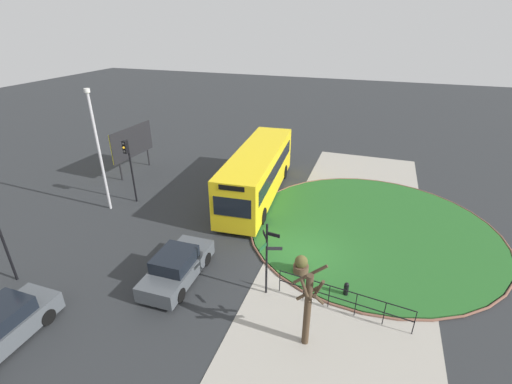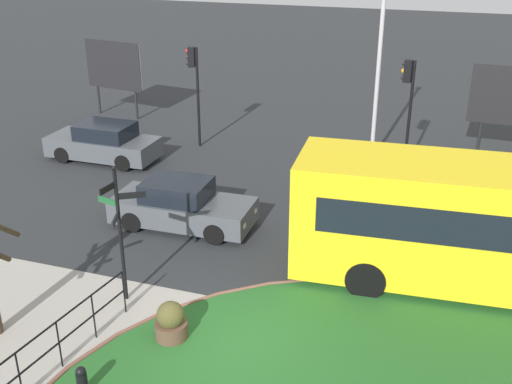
# 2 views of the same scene
# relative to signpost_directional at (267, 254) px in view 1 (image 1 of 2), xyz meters

# --- Properties ---
(ground) EXTENTS (120.00, 120.00, 0.00)m
(ground) POSITION_rel_signpost_directional_xyz_m (3.18, -0.96, -2.05)
(ground) COLOR #282B2D
(sidewalk_paving) EXTENTS (32.00, 7.73, 0.02)m
(sidewalk_paving) POSITION_rel_signpost_directional_xyz_m (3.18, -3.09, -2.04)
(sidewalk_paving) COLOR #9E998E
(sidewalk_paving) RESTS_ON ground
(grass_island) EXTENTS (13.70, 13.70, 0.10)m
(grass_island) POSITION_rel_signpost_directional_xyz_m (6.99, -4.06, -2.00)
(grass_island) COLOR #235B23
(grass_island) RESTS_ON ground
(grass_kerb_ring) EXTENTS (14.01, 14.01, 0.11)m
(grass_kerb_ring) POSITION_rel_signpost_directional_xyz_m (6.99, -4.06, -1.99)
(grass_kerb_ring) COLOR brown
(grass_kerb_ring) RESTS_ON ground
(signpost_directional) EXTENTS (1.16, 0.97, 3.52)m
(signpost_directional) POSITION_rel_signpost_directional_xyz_m (0.00, 0.00, 0.00)
(signpost_directional) COLOR black
(signpost_directional) RESTS_ON ground
(bollard_foreground) EXTENTS (0.21, 0.21, 0.71)m
(bollard_foreground) POSITION_rel_signpost_directional_xyz_m (0.93, -3.28, -1.68)
(bollard_foreground) COLOR black
(bollard_foreground) RESTS_ON ground
(railing_grass_edge) EXTENTS (0.69, 5.45, 1.14)m
(railing_grass_edge) POSITION_rel_signpost_directional_xyz_m (-0.05, -3.21, -1.32)
(railing_grass_edge) COLOR black
(railing_grass_edge) RESTS_ON ground
(bus_yellow) EXTENTS (10.88, 3.34, 3.24)m
(bus_yellow) POSITION_rel_signpost_directional_xyz_m (8.87, 3.44, -0.30)
(bus_yellow) COLOR yellow
(bus_yellow) RESTS_ON ground
(car_near_lane) EXTENTS (4.33, 1.88, 1.47)m
(car_near_lane) POSITION_rel_signpost_directional_xyz_m (-0.41, 4.15, -1.37)
(car_near_lane) COLOR #474C51
(car_near_lane) RESTS_ON ground
(traffic_light_far) EXTENTS (0.49, 0.28, 4.20)m
(traffic_light_far) POSITION_rel_signpost_directional_xyz_m (5.40, 10.71, 1.01)
(traffic_light_far) COLOR black
(traffic_light_far) RESTS_ON ground
(lamppost_tall) EXTENTS (0.32, 0.32, 7.41)m
(lamppost_tall) POSITION_rel_signpost_directional_xyz_m (4.18, 11.68, 1.95)
(lamppost_tall) COLOR #B7B7BC
(lamppost_tall) RESTS_ON ground
(billboard_right) EXTENTS (4.41, 0.37, 3.63)m
(billboard_right) POSITION_rel_signpost_directional_xyz_m (9.70, 13.70, 0.38)
(billboard_right) COLOR black
(billboard_right) RESTS_ON ground
(planter_near_signpost) EXTENTS (0.73, 0.73, 0.98)m
(planter_near_signpost) POSITION_rel_signpost_directional_xyz_m (1.78, -1.11, -1.60)
(planter_near_signpost) COLOR brown
(planter_near_signpost) RESTS_ON ground
(street_tree_bare) EXTENTS (1.23, 1.22, 3.22)m
(street_tree_bare) POSITION_rel_signpost_directional_xyz_m (-2.03, -2.16, -0.25)
(street_tree_bare) COLOR #423323
(street_tree_bare) RESTS_ON ground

